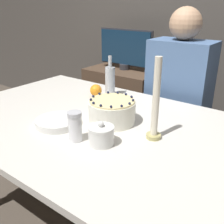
{
  "coord_description": "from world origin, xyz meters",
  "views": [
    {
      "loc": [
        0.78,
        -0.9,
        1.27
      ],
      "look_at": [
        0.08,
        0.04,
        0.78
      ],
      "focal_mm": 42.0,
      "sensor_mm": 36.0,
      "label": 1
    }
  ],
  "objects": [
    {
      "name": "plate_stack",
      "position": [
        -0.11,
        -0.14,
        0.75
      ],
      "size": [
        0.21,
        0.21,
        0.03
      ],
      "color": "silver",
      "rests_on": "dining_table"
    },
    {
      "name": "sugar_bowl",
      "position": [
        0.17,
        -0.16,
        0.77
      ],
      "size": [
        0.11,
        0.11,
        0.1
      ],
      "color": "silver",
      "rests_on": "dining_table"
    },
    {
      "name": "orange_fruit_0",
      "position": [
        -0.24,
        0.29,
        0.77
      ],
      "size": [
        0.07,
        0.07,
        0.07
      ],
      "color": "orange",
      "rests_on": "dining_table"
    },
    {
      "name": "dining_table",
      "position": [
        0.0,
        0.0,
        0.64
      ],
      "size": [
        1.62,
        1.03,
        0.73
      ],
      "color": "beige",
      "rests_on": "ground_plane"
    },
    {
      "name": "side_cabinet",
      "position": [
        -0.59,
        1.12,
        0.35
      ],
      "size": [
        0.68,
        0.47,
        0.7
      ],
      "color": "#4C3828",
      "rests_on": "ground_plane"
    },
    {
      "name": "person_man_blue_shirt",
      "position": [
        0.13,
        0.71,
        0.55
      ],
      "size": [
        0.4,
        0.34,
        1.26
      ],
      "rotation": [
        0.0,
        0.0,
        3.14
      ],
      "color": "#595960",
      "rests_on": "ground_plane"
    },
    {
      "name": "cake",
      "position": [
        0.08,
        0.04,
        0.79
      ],
      "size": [
        0.23,
        0.23,
        0.13
      ],
      "color": "white",
      "rests_on": "dining_table"
    },
    {
      "name": "tv_monitor",
      "position": [
        -0.59,
        1.12,
        0.89
      ],
      "size": [
        0.55,
        0.1,
        0.36
      ],
      "color": "#2D2D33",
      "rests_on": "side_cabinet"
    },
    {
      "name": "sugar_shaker",
      "position": [
        0.06,
        -0.2,
        0.8
      ],
      "size": [
        0.06,
        0.06,
        0.13
      ],
      "color": "white",
      "rests_on": "dining_table"
    },
    {
      "name": "wall_behind",
      "position": [
        0.0,
        1.4,
        1.3
      ],
      "size": [
        8.0,
        0.05,
        2.6
      ],
      "color": "#4C4742",
      "rests_on": "ground_plane"
    },
    {
      "name": "bottle",
      "position": [
        -0.18,
        0.36,
        0.83
      ],
      "size": [
        0.06,
        0.06,
        0.25
      ],
      "color": "#B2B7BC",
      "rests_on": "dining_table"
    },
    {
      "name": "candle",
      "position": [
        0.32,
        0.02,
        0.88
      ],
      "size": [
        0.06,
        0.06,
        0.35
      ],
      "color": "tan",
      "rests_on": "dining_table"
    }
  ]
}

